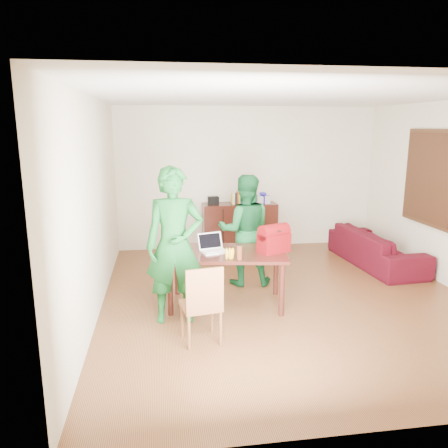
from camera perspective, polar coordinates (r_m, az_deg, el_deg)
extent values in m
cube|color=#412610|center=(6.23, 8.06, -9.93)|extent=(5.00, 5.50, 0.10)
cube|color=white|center=(5.78, 8.94, 16.68)|extent=(5.00, 5.50, 0.10)
cube|color=beige|center=(8.53, 3.05, 6.03)|extent=(5.00, 0.10, 2.70)
cube|color=beige|center=(3.33, 22.46, -5.39)|extent=(5.00, 0.10, 2.70)
cube|color=beige|center=(5.66, -17.09, 2.13)|extent=(0.10, 5.50, 2.70)
cube|color=#3F2614|center=(7.50, 25.29, 5.48)|extent=(0.04, 1.28, 1.48)
cube|color=#472915|center=(7.49, 25.10, 5.48)|extent=(0.01, 1.18, 1.36)
cube|color=black|center=(8.37, 2.03, -0.35)|extent=(1.40, 0.45, 0.90)
cube|color=black|center=(8.19, -1.39, 3.08)|extent=(0.20, 0.14, 0.14)
cube|color=silver|center=(8.36, 5.10, 3.23)|extent=(0.24, 0.22, 0.14)
ellipsoid|color=#271AAD|center=(8.34, 5.11, 3.95)|extent=(0.14, 0.14, 0.07)
cube|color=black|center=(5.71, 0.29, -3.84)|extent=(1.67, 1.11, 0.04)
cylinder|color=black|center=(5.54, -7.04, -8.44)|extent=(0.07, 0.07, 0.69)
cylinder|color=black|center=(5.53, 7.57, -8.50)|extent=(0.07, 0.07, 0.69)
cylinder|color=black|center=(6.21, -6.16, -6.09)|extent=(0.07, 0.07, 0.69)
cylinder|color=black|center=(6.20, 6.80, -6.13)|extent=(0.07, 0.07, 0.69)
cube|color=brown|center=(4.85, -3.05, -10.60)|extent=(0.47, 0.45, 0.05)
cube|color=brown|center=(4.60, -2.52, -8.57)|extent=(0.41, 0.10, 0.46)
imported|color=#135620|center=(5.23, -6.47, -2.81)|extent=(0.69, 0.46, 1.89)
imported|color=#135527|center=(6.47, 2.74, -0.82)|extent=(0.87, 0.71, 1.65)
cube|color=white|center=(5.68, -1.26, -3.64)|extent=(0.38, 0.31, 0.02)
cube|color=black|center=(5.65, -1.27, -2.48)|extent=(0.34, 0.17, 0.21)
cylinder|color=#5F2B15|center=(5.36, 2.03, -3.63)|extent=(0.09, 0.09, 0.20)
cube|color=maroon|center=(5.70, 6.52, -2.24)|extent=(0.45, 0.37, 0.29)
imported|color=#350807|center=(7.93, 19.23, -2.94)|extent=(0.94, 2.08, 0.59)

